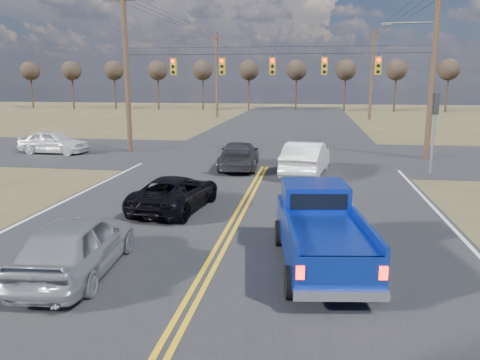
# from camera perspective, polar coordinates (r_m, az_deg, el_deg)

# --- Properties ---
(ground) EXTENTS (160.00, 160.00, 0.00)m
(ground) POSITION_cam_1_polar(r_m,az_deg,el_deg) (11.36, -4.11, -11.41)
(ground) COLOR brown
(ground) RESTS_ON ground
(road_main) EXTENTS (14.00, 120.00, 0.02)m
(road_main) POSITION_cam_1_polar(r_m,az_deg,el_deg) (20.78, 1.94, -0.46)
(road_main) COLOR #28282B
(road_main) RESTS_ON ground
(road_cross) EXTENTS (120.00, 12.00, 0.02)m
(road_cross) POSITION_cam_1_polar(r_m,az_deg,el_deg) (28.60, 3.83, 3.00)
(road_cross) COLOR #28282B
(road_cross) RESTS_ON ground
(signal_gantry) EXTENTS (19.60, 4.83, 10.00)m
(signal_gantry) POSITION_cam_1_polar(r_m,az_deg,el_deg) (28.00, 4.99, 13.19)
(signal_gantry) COLOR #473323
(signal_gantry) RESTS_ON ground
(utility_poles) EXTENTS (19.60, 58.32, 10.00)m
(utility_poles) POSITION_cam_1_polar(r_m,az_deg,el_deg) (27.26, 3.80, 13.58)
(utility_poles) COLOR #473323
(utility_poles) RESTS_ON ground
(treeline) EXTENTS (87.00, 117.80, 7.40)m
(treeline) POSITION_cam_1_polar(r_m,az_deg,el_deg) (37.20, 5.17, 13.90)
(treeline) COLOR #33261C
(treeline) RESTS_ON ground
(pickup_truck) EXTENTS (2.53, 5.18, 1.87)m
(pickup_truck) POSITION_cam_1_polar(r_m,az_deg,el_deg) (11.67, 9.76, -6.15)
(pickup_truck) COLOR black
(pickup_truck) RESTS_ON ground
(silver_suv) EXTENTS (2.08, 4.45, 1.47)m
(silver_suv) POSITION_cam_1_polar(r_m,az_deg,el_deg) (11.73, -19.31, -7.45)
(silver_suv) COLOR #97999E
(silver_suv) RESTS_ON ground
(black_suv) EXTENTS (2.56, 4.63, 1.23)m
(black_suv) POSITION_cam_1_polar(r_m,az_deg,el_deg) (16.70, -7.86, -1.54)
(black_suv) COLOR black
(black_suv) RESTS_ON ground
(white_car_queue) EXTENTS (2.43, 5.14, 1.63)m
(white_car_queue) POSITION_cam_1_polar(r_m,az_deg,el_deg) (22.90, 8.06, 2.68)
(white_car_queue) COLOR silver
(white_car_queue) RESTS_ON ground
(dgrey_car_queue) EXTENTS (2.30, 4.94, 1.40)m
(dgrey_car_queue) POSITION_cam_1_polar(r_m,az_deg,el_deg) (24.20, -0.12, 3.03)
(dgrey_car_queue) COLOR #2E2E32
(dgrey_car_queue) RESTS_ON ground
(cross_car_west) EXTENTS (1.97, 4.38, 1.46)m
(cross_car_west) POSITION_cam_1_polar(r_m,az_deg,el_deg) (31.44, -21.79, 4.33)
(cross_car_west) COLOR white
(cross_car_west) RESTS_ON ground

